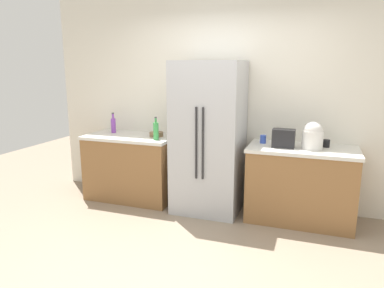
{
  "coord_description": "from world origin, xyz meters",
  "views": [
    {
      "loc": [
        1.1,
        -2.88,
        1.8
      ],
      "look_at": [
        -0.06,
        0.39,
        1.04
      ],
      "focal_mm": 33.27,
      "sensor_mm": 36.0,
      "label": 1
    }
  ],
  "objects": [
    {
      "name": "bottle_a",
      "position": [
        -1.6,
        1.41,
        1.0
      ],
      "size": [
        0.07,
        0.07,
        0.28
      ],
      "color": "purple",
      "rests_on": "counter_left"
    },
    {
      "name": "rice_cooker",
      "position": [
        1.07,
        1.27,
        1.04
      ],
      "size": [
        0.23,
        0.23,
        0.32
      ],
      "color": "silver",
      "rests_on": "counter_right"
    },
    {
      "name": "counter_left",
      "position": [
        -1.27,
        1.31,
        0.45
      ],
      "size": [
        1.22,
        0.68,
        0.89
      ],
      "color": "olive",
      "rests_on": "ground_plane"
    },
    {
      "name": "bottle_b",
      "position": [
        -0.82,
        1.16,
        1.01
      ],
      "size": [
        0.07,
        0.07,
        0.29
      ],
      "color": "green",
      "rests_on": "counter_left"
    },
    {
      "name": "ground_plane",
      "position": [
        0.0,
        0.0,
        0.0
      ],
      "size": [
        10.19,
        10.19,
        0.0
      ],
      "primitive_type": "plane",
      "color": "gray"
    },
    {
      "name": "counter_right",
      "position": [
        0.97,
        1.31,
        0.45
      ],
      "size": [
        1.24,
        0.68,
        0.89
      ],
      "color": "olive",
      "rests_on": "ground_plane"
    },
    {
      "name": "toaster",
      "position": [
        0.75,
        1.25,
        1.0
      ],
      "size": [
        0.25,
        0.15,
        0.21
      ],
      "primitive_type": "cube",
      "color": "black",
      "rests_on": "counter_right"
    },
    {
      "name": "bowl_a",
      "position": [
        -0.91,
        1.36,
        0.92
      ],
      "size": [
        0.18,
        0.18,
        0.06
      ],
      "primitive_type": "cylinder",
      "color": "brown",
      "rests_on": "counter_left"
    },
    {
      "name": "kitchen_back_panel",
      "position": [
        0.0,
        1.7,
        1.38
      ],
      "size": [
        5.09,
        0.1,
        2.76
      ],
      "primitive_type": "cube",
      "color": "silver",
      "rests_on": "ground_plane"
    },
    {
      "name": "refrigerator",
      "position": [
        -0.15,
        1.28,
        0.94
      ],
      "size": [
        0.82,
        0.73,
        1.87
      ],
      "color": "#B2B5BA",
      "rests_on": "ground_plane"
    },
    {
      "name": "cup_b",
      "position": [
        0.5,
        1.4,
        0.94
      ],
      "size": [
        0.07,
        0.07,
        0.1
      ],
      "primitive_type": "cylinder",
      "color": "blue",
      "rests_on": "counter_right"
    },
    {
      "name": "cup_a",
      "position": [
        1.22,
        1.43,
        0.93
      ],
      "size": [
        0.08,
        0.08,
        0.09
      ],
      "primitive_type": "cylinder",
      "color": "black",
      "rests_on": "counter_right"
    }
  ]
}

